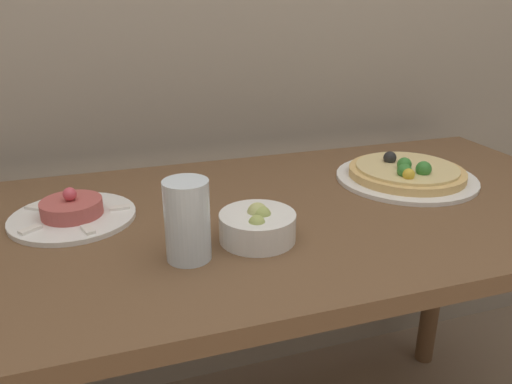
% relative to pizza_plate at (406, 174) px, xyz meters
% --- Properties ---
extents(dining_table, '(1.45, 0.72, 0.80)m').
position_rel_pizza_plate_xyz_m(dining_table, '(-0.34, -0.07, -0.13)').
color(dining_table, brown).
rests_on(dining_table, ground_plane).
extents(pizza_plate, '(0.33, 0.33, 0.06)m').
position_rel_pizza_plate_xyz_m(pizza_plate, '(0.00, 0.00, 0.00)').
color(pizza_plate, white).
rests_on(pizza_plate, dining_table).
extents(tartare_plate, '(0.24, 0.24, 0.07)m').
position_rel_pizza_plate_xyz_m(tartare_plate, '(-0.75, 0.01, -0.00)').
color(tartare_plate, white).
rests_on(tartare_plate, dining_table).
extents(small_bowl, '(0.14, 0.14, 0.07)m').
position_rel_pizza_plate_xyz_m(small_bowl, '(-0.43, -0.18, 0.01)').
color(small_bowl, white).
rests_on(small_bowl, dining_table).
extents(drinking_glass, '(0.08, 0.08, 0.14)m').
position_rel_pizza_plate_xyz_m(drinking_glass, '(-0.57, -0.21, 0.05)').
color(drinking_glass, silver).
rests_on(drinking_glass, dining_table).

